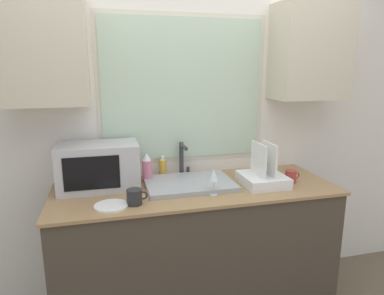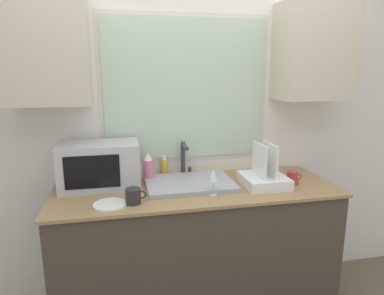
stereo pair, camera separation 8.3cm
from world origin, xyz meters
name	(u,v)px [view 1 (the left image)]	position (x,y,z in m)	size (l,w,h in m)	color
countertop	(195,251)	(0.00, 0.33, 0.47)	(1.86, 0.70, 0.94)	#42382D
wall_back	(184,112)	(0.00, 0.66, 1.40)	(6.00, 0.38, 2.60)	silver
sink_basin	(189,183)	(-0.03, 0.37, 0.95)	(0.58, 0.42, 0.03)	#9EA0A5
faucet	(183,157)	(-0.03, 0.59, 1.09)	(0.08, 0.17, 0.25)	#333338
microwave	(99,166)	(-0.62, 0.48, 1.09)	(0.51, 0.31, 0.30)	#B2B2B7
dish_rack	(263,176)	(0.45, 0.27, 1.00)	(0.28, 0.30, 0.29)	white
spray_bottle	(147,168)	(-0.30, 0.52, 1.04)	(0.07, 0.07, 0.21)	#D8728C
soap_bottle	(163,167)	(-0.17, 0.63, 1.01)	(0.05, 0.05, 0.15)	gold
mug_near_sink	(135,197)	(-0.42, 0.13, 0.98)	(0.12, 0.09, 0.09)	#262628
wine_glass	(214,176)	(0.07, 0.17, 1.06)	(0.06, 0.06, 0.17)	silver
mug_by_rack	(291,176)	(0.66, 0.26, 0.98)	(0.11, 0.08, 0.09)	#A53833
small_plate	(111,206)	(-0.55, 0.13, 0.94)	(0.19, 0.19, 0.01)	white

